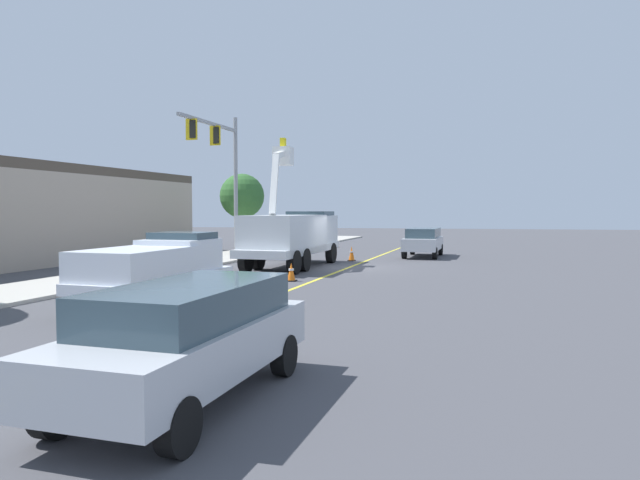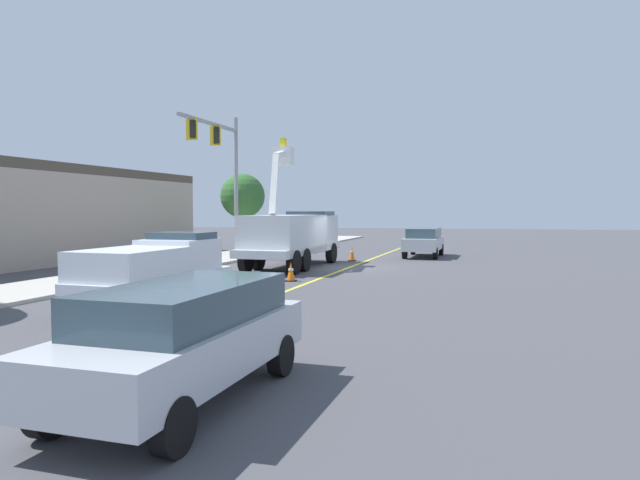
{
  "view_description": "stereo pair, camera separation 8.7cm",
  "coord_description": "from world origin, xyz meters",
  "px_view_note": "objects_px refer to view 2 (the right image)",
  "views": [
    {
      "loc": [
        -26.91,
        -4.09,
        2.74
      ],
      "look_at": [
        -1.73,
        1.07,
        1.4
      ],
      "focal_mm": 31.96,
      "sensor_mm": 36.0,
      "label": 1
    },
    {
      "loc": [
        -26.9,
        -4.18,
        2.74
      ],
      "look_at": [
        -1.73,
        1.07,
        1.4
      ],
      "focal_mm": 31.96,
      "sensor_mm": 36.0,
      "label": 2
    }
  ],
  "objects_px": {
    "utility_bucket_truck": "(293,234)",
    "traffic_signal_mast": "(222,160)",
    "service_pickup_truck": "(155,266)",
    "traffic_cone_leading": "(177,306)",
    "passing_minivan": "(424,240)",
    "trailing_sedan": "(185,334)",
    "traffic_cone_mid_front": "(291,272)",
    "traffic_cone_mid_rear": "(352,254)"
  },
  "relations": [
    {
      "from": "trailing_sedan",
      "to": "traffic_cone_mid_rear",
      "type": "xyz_separation_m",
      "value": [
        23.0,
        1.03,
        -0.58
      ]
    },
    {
      "from": "traffic_cone_mid_rear",
      "to": "traffic_signal_mast",
      "type": "relative_size",
      "value": 0.1
    },
    {
      "from": "passing_minivan",
      "to": "trailing_sedan",
      "type": "relative_size",
      "value": 1.0
    },
    {
      "from": "traffic_cone_mid_front",
      "to": "traffic_cone_mid_rear",
      "type": "bearing_deg",
      "value": -6.1
    },
    {
      "from": "traffic_cone_leading",
      "to": "trailing_sedan",
      "type": "bearing_deg",
      "value": -152.95
    },
    {
      "from": "traffic_cone_leading",
      "to": "traffic_cone_mid_rear",
      "type": "distance_m",
      "value": 17.79
    },
    {
      "from": "utility_bucket_truck",
      "to": "traffic_cone_mid_rear",
      "type": "height_order",
      "value": "utility_bucket_truck"
    },
    {
      "from": "service_pickup_truck",
      "to": "traffic_cone_leading",
      "type": "relative_size",
      "value": 7.05
    },
    {
      "from": "service_pickup_truck",
      "to": "traffic_cone_mid_front",
      "type": "distance_m",
      "value": 6.65
    },
    {
      "from": "trailing_sedan",
      "to": "traffic_cone_mid_front",
      "type": "xyz_separation_m",
      "value": [
        13.72,
        2.03,
        -0.62
      ]
    },
    {
      "from": "traffic_signal_mast",
      "to": "traffic_cone_leading",
      "type": "bearing_deg",
      "value": -162.43
    },
    {
      "from": "passing_minivan",
      "to": "traffic_cone_mid_front",
      "type": "xyz_separation_m",
      "value": [
        -12.81,
        4.74,
        -0.62
      ]
    },
    {
      "from": "utility_bucket_truck",
      "to": "traffic_signal_mast",
      "type": "xyz_separation_m",
      "value": [
        1.91,
        4.34,
        3.8
      ]
    },
    {
      "from": "utility_bucket_truck",
      "to": "traffic_signal_mast",
      "type": "relative_size",
      "value": 1.07
    },
    {
      "from": "trailing_sedan",
      "to": "traffic_signal_mast",
      "type": "height_order",
      "value": "traffic_signal_mast"
    },
    {
      "from": "traffic_cone_leading",
      "to": "traffic_cone_mid_rear",
      "type": "height_order",
      "value": "traffic_cone_leading"
    },
    {
      "from": "utility_bucket_truck",
      "to": "traffic_cone_mid_front",
      "type": "distance_m",
      "value": 5.63
    },
    {
      "from": "utility_bucket_truck",
      "to": "traffic_cone_mid_front",
      "type": "relative_size",
      "value": 11.64
    },
    {
      "from": "traffic_signal_mast",
      "to": "traffic_cone_mid_front",
      "type": "bearing_deg",
      "value": -142.11
    },
    {
      "from": "service_pickup_truck",
      "to": "traffic_cone_mid_rear",
      "type": "distance_m",
      "value": 15.81
    },
    {
      "from": "utility_bucket_truck",
      "to": "passing_minivan",
      "type": "relative_size",
      "value": 1.69
    },
    {
      "from": "traffic_cone_leading",
      "to": "traffic_cone_mid_front",
      "type": "relative_size",
      "value": 1.13
    },
    {
      "from": "trailing_sedan",
      "to": "traffic_cone_mid_rear",
      "type": "bearing_deg",
      "value": 2.57
    },
    {
      "from": "traffic_cone_mid_front",
      "to": "traffic_signal_mast",
      "type": "bearing_deg",
      "value": 37.89
    },
    {
      "from": "traffic_cone_leading",
      "to": "utility_bucket_truck",
      "type": "bearing_deg",
      "value": 2.58
    },
    {
      "from": "trailing_sedan",
      "to": "traffic_signal_mast",
      "type": "bearing_deg",
      "value": 20.08
    },
    {
      "from": "passing_minivan",
      "to": "traffic_cone_leading",
      "type": "bearing_deg",
      "value": 165.69
    },
    {
      "from": "traffic_cone_mid_rear",
      "to": "traffic_cone_leading",
      "type": "bearing_deg",
      "value": 174.63
    },
    {
      "from": "traffic_cone_mid_front",
      "to": "service_pickup_truck",
      "type": "bearing_deg",
      "value": 158.22
    },
    {
      "from": "service_pickup_truck",
      "to": "traffic_cone_mid_front",
      "type": "bearing_deg",
      "value": -21.78
    },
    {
      "from": "service_pickup_truck",
      "to": "traffic_cone_leading",
      "type": "distance_m",
      "value": 2.99
    },
    {
      "from": "utility_bucket_truck",
      "to": "traffic_cone_leading",
      "type": "distance_m",
      "value": 13.84
    },
    {
      "from": "traffic_cone_mid_rear",
      "to": "traffic_signal_mast",
      "type": "bearing_deg",
      "value": 107.06
    },
    {
      "from": "service_pickup_truck",
      "to": "traffic_cone_mid_front",
      "type": "relative_size",
      "value": 8.0
    },
    {
      "from": "traffic_cone_leading",
      "to": "traffic_cone_mid_front",
      "type": "distance_m",
      "value": 8.46
    },
    {
      "from": "passing_minivan",
      "to": "traffic_signal_mast",
      "type": "bearing_deg",
      "value": 118.18
    },
    {
      "from": "utility_bucket_truck",
      "to": "passing_minivan",
      "type": "xyz_separation_m",
      "value": [
        7.47,
        -6.04,
        -0.62
      ]
    },
    {
      "from": "service_pickup_truck",
      "to": "traffic_cone_leading",
      "type": "xyz_separation_m",
      "value": [
        -2.3,
        -1.78,
        -0.72
      ]
    },
    {
      "from": "utility_bucket_truck",
      "to": "traffic_signal_mast",
      "type": "bearing_deg",
      "value": 66.3
    },
    {
      "from": "service_pickup_truck",
      "to": "utility_bucket_truck",
      "type": "bearing_deg",
      "value": -5.75
    },
    {
      "from": "utility_bucket_truck",
      "to": "traffic_cone_mid_front",
      "type": "xyz_separation_m",
      "value": [
        -5.34,
        -1.29,
        -1.24
      ]
    },
    {
      "from": "utility_bucket_truck",
      "to": "trailing_sedan",
      "type": "distance_m",
      "value": 19.36
    }
  ]
}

